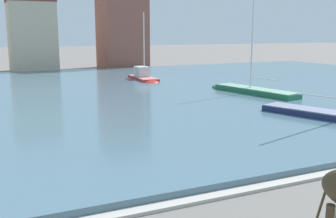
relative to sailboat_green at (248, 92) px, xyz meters
The scene contains 6 objects.
harbor_water 13.45m from the sailboat_green, 155.82° to the left, with size 82.99×43.89×0.36m, color #476675.
quay_edge_coping 20.71m from the sailboat_green, 126.33° to the right, with size 82.99×0.50×0.12m, color #ADA89E.
sailboat_green is the anchor object (origin of this frame).
sailboat_red 13.09m from the sailboat_green, 110.19° to the left, with size 2.01×6.38×7.31m.
townhouse_end_terrace 33.41m from the sailboat_green, 114.38° to the left, with size 6.01×6.61×9.97m.
townhouse_corner_house 31.18m from the sailboat_green, 91.54° to the left, with size 6.50×6.43×13.76m.
Camera 1 is at (-7.71, -2.09, 5.35)m, focal length 42.78 mm.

